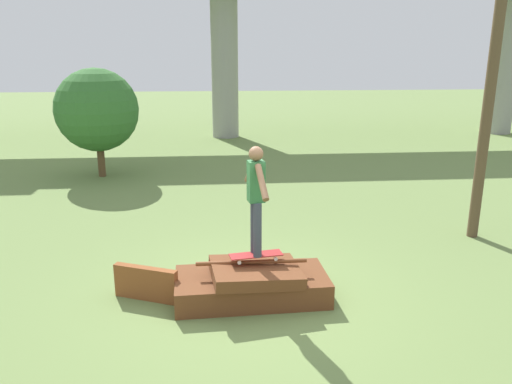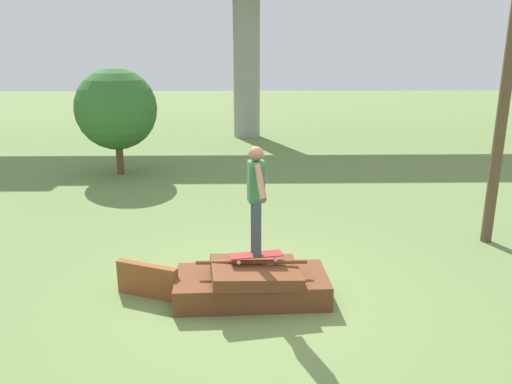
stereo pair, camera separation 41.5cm
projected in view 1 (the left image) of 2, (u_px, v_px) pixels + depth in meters
The scene contains 7 objects.
ground_plane at pixel (252, 298), 7.37m from camera, with size 80.00×80.00×0.00m, color olive.
scrap_pile at pixel (252, 284), 7.29m from camera, with size 2.25×1.18×0.60m.
scrap_plank_loose at pixel (146, 283), 7.27m from camera, with size 0.96×0.49×0.50m.
skateboard at pixel (256, 255), 7.20m from camera, with size 0.79×0.35×0.09m.
skater at pixel (256, 194), 6.94m from camera, with size 0.27×1.12×1.58m.
utility_pole at pixel (499, 22), 8.75m from camera, with size 1.30×0.20×7.77m.
tree_behind_left at pixel (97, 110), 14.03m from camera, with size 2.33×2.33×3.09m.
Camera 1 is at (-0.50, -6.64, 3.51)m, focal length 35.00 mm.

